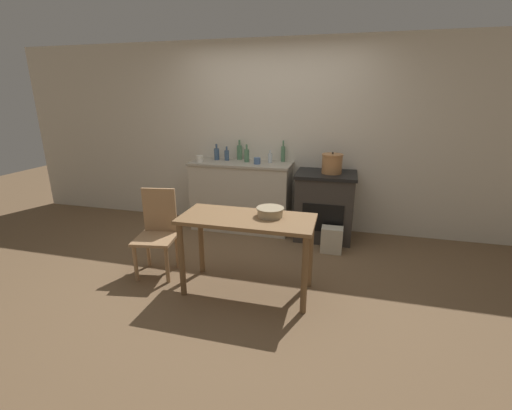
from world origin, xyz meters
TOP-DOWN VIEW (x-y plane):
  - ground_plane at (0.00, 0.00)m, footprint 14.00×14.00m
  - wall_back at (0.00, 1.58)m, footprint 8.00×0.07m
  - counter_cabinet at (-0.42, 1.29)m, footprint 1.39×0.56m
  - stove at (0.74, 1.25)m, footprint 0.76×0.64m
  - work_table at (0.12, -0.30)m, footprint 1.24×0.55m
  - chair at (-0.91, -0.16)m, footprint 0.46×0.46m
  - flour_sack at (0.87, 0.79)m, footprint 0.26×0.18m
  - stock_pot at (0.80, 1.24)m, footprint 0.26×0.26m
  - mixing_bowl_large at (0.32, -0.23)m, footprint 0.26×0.26m
  - bottle_far_left at (-0.35, 1.32)m, footprint 0.07×0.07m
  - bottle_left at (0.12, 1.49)m, footprint 0.06×0.06m
  - bottle_mid_left at (-0.03, 1.37)m, footprint 0.06×0.06m
  - bottle_center_left at (-0.66, 1.37)m, footprint 0.07×0.07m
  - bottle_center at (-0.50, 1.49)m, footprint 0.07×0.07m
  - bottle_center_right at (-0.81, 1.38)m, footprint 0.07×0.07m
  - cup_mid_right at (-0.17, 1.22)m, footprint 0.09×0.09m
  - cup_right at (-0.98, 1.16)m, footprint 0.09×0.09m

SIDE VIEW (x-z plane):
  - ground_plane at x=0.00m, z-range 0.00..0.00m
  - flour_sack at x=0.87m, z-range 0.00..0.31m
  - stove at x=0.74m, z-range 0.00..0.89m
  - chair at x=-0.91m, z-range 0.02..0.92m
  - counter_cabinet at x=-0.42m, z-range 0.00..0.96m
  - work_table at x=0.12m, z-range 0.26..1.02m
  - mixing_bowl_large at x=0.32m, z-range 0.77..0.85m
  - cup_mid_right at x=-0.17m, z-range 0.96..1.05m
  - cup_right at x=-0.98m, z-range 0.96..1.05m
  - stock_pot at x=0.80m, z-range 0.87..1.14m
  - bottle_mid_left at x=-0.03m, z-range 0.94..1.11m
  - bottle_center_left at x=-0.66m, z-range 0.94..1.13m
  - bottle_center_right at x=-0.81m, z-range 0.93..1.16m
  - bottle_far_left at x=-0.35m, z-range 0.93..1.17m
  - bottle_center at x=-0.50m, z-range 0.93..1.20m
  - bottle_left at x=0.12m, z-range 0.93..1.21m
  - wall_back at x=0.00m, z-range 0.00..2.55m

